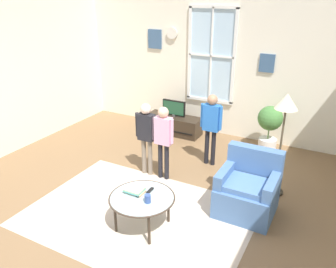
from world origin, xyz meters
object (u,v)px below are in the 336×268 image
(coffee_table, at_px, (142,199))
(television, at_px, (174,108))
(armchair, at_px, (248,190))
(cup, at_px, (148,199))
(remote_near_cup, at_px, (140,194))
(tv_stand, at_px, (174,125))
(person_blue_shirt, at_px, (211,122))
(person_pink_shirt, at_px, (163,135))
(potted_plant_by_window, at_px, (270,124))
(book_stack, at_px, (134,190))
(remote_near_books, at_px, (150,190))
(person_black_shirt, at_px, (146,131))
(floor_lamp, at_px, (285,112))

(coffee_table, bearing_deg, television, 109.96)
(armchair, height_order, cup, armchair)
(armchair, xyz_separation_m, remote_near_cup, (-1.14, -0.95, 0.13))
(armchair, distance_m, remote_near_cup, 1.48)
(tv_stand, distance_m, armchair, 2.98)
(person_blue_shirt, bearing_deg, coffee_table, -93.16)
(tv_stand, distance_m, person_pink_shirt, 2.00)
(potted_plant_by_window, bearing_deg, armchair, -84.45)
(tv_stand, relative_size, book_stack, 4.53)
(person_blue_shirt, bearing_deg, tv_stand, 141.45)
(remote_near_books, relative_size, person_blue_shirt, 0.11)
(remote_near_books, relative_size, person_pink_shirt, 0.11)
(coffee_table, distance_m, person_pink_shirt, 1.32)
(armchair, relative_size, remote_near_books, 6.21)
(remote_near_books, xyz_separation_m, person_black_shirt, (-0.69, 1.05, 0.31))
(coffee_table, bearing_deg, remote_near_cup, 144.61)
(coffee_table, bearing_deg, person_blue_shirt, 86.84)
(coffee_table, distance_m, potted_plant_by_window, 3.18)
(book_stack, xyz_separation_m, person_black_shirt, (-0.53, 1.17, 0.29))
(cup, distance_m, remote_near_cup, 0.20)
(potted_plant_by_window, distance_m, floor_lamp, 1.67)
(armchair, xyz_separation_m, person_black_shirt, (-1.76, 0.24, 0.45))
(television, relative_size, armchair, 0.59)
(television, distance_m, coffee_table, 3.19)
(cup, bearing_deg, armchair, 47.15)
(cup, xyz_separation_m, remote_near_cup, (-0.17, 0.10, -0.04))
(television, distance_m, armchair, 2.98)
(television, height_order, coffee_table, television)
(armchair, xyz_separation_m, person_pink_shirt, (-1.45, 0.24, 0.44))
(coffee_table, relative_size, remote_near_books, 6.03)
(coffee_table, height_order, floor_lamp, floor_lamp)
(armchair, xyz_separation_m, potted_plant_by_window, (-0.20, 2.08, 0.22))
(cup, xyz_separation_m, remote_near_books, (-0.10, 0.23, -0.04))
(floor_lamp, bearing_deg, person_black_shirt, -168.26)
(television, bearing_deg, remote_near_cup, -70.65)
(tv_stand, height_order, book_stack, book_stack)
(book_stack, bearing_deg, tv_stand, 107.77)
(armchair, relative_size, book_stack, 3.35)
(remote_near_cup, distance_m, person_blue_shirt, 2.04)
(remote_near_books, distance_m, person_blue_shirt, 1.91)
(person_pink_shirt, distance_m, potted_plant_by_window, 2.23)
(remote_near_books, height_order, floor_lamp, floor_lamp)
(cup, xyz_separation_m, floor_lamp, (1.21, 1.70, 0.80))
(armchair, xyz_separation_m, cup, (-0.97, -1.04, 0.18))
(television, distance_m, remote_near_books, 3.04)
(coffee_table, xyz_separation_m, person_pink_shirt, (-0.36, 1.22, 0.34))
(coffee_table, xyz_separation_m, floor_lamp, (1.34, 1.64, 0.88))
(television, relative_size, remote_near_books, 3.64)
(armchair, relative_size, remote_near_cup, 6.21)
(book_stack, bearing_deg, armchair, 37.02)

